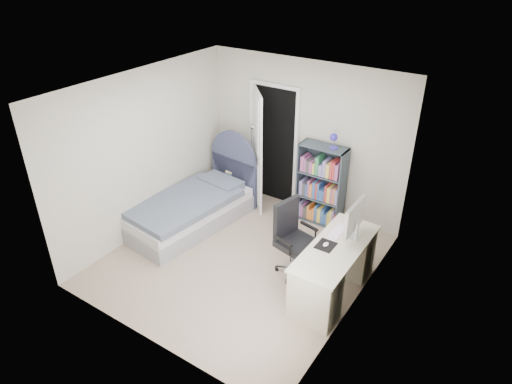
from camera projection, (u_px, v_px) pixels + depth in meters
The scene contains 8 objects.
room_shell at pixel (239, 183), 5.94m from camera, with size 3.50×3.70×2.60m.
door at pixel (263, 147), 7.51m from camera, with size 0.92×0.64×2.06m.
bed at pixel (194, 207), 7.27m from camera, with size 1.21×2.19×1.29m.
nightstand at pixel (233, 180), 7.94m from camera, with size 0.36×0.36×0.54m.
floor_lamp at pixel (252, 167), 7.93m from camera, with size 0.19×0.19×1.35m.
bookcase at pixel (321, 188), 7.17m from camera, with size 0.73×0.31×1.56m.
desk at pixel (335, 268), 5.75m from camera, with size 0.60×1.50×1.23m.
office_chair at pixel (293, 235), 6.07m from camera, with size 0.58×0.60×1.06m.
Camera 1 is at (3.08, -4.26, 4.04)m, focal length 32.00 mm.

